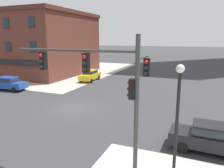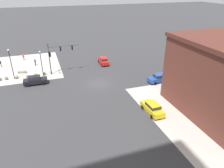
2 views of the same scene
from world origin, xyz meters
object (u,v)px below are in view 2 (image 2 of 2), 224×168
at_px(pedestrian_near_bench, 1,63).
at_px(bollard_sphere_curb_d, 17,77).
at_px(bollard_sphere_curb_a, 44,74).
at_px(car_main_southbound_near, 103,60).
at_px(bollard_sphere_curb_e, 6,78).
at_px(street_lamp_corner_near, 41,61).
at_px(bollard_sphere_curb_c, 27,76).
at_px(car_cross_westbound, 35,80).
at_px(traffic_signal_main, 55,55).
at_px(pedestrian_walking_east, 35,62).
at_px(car_main_northbound_near, 152,108).
at_px(car_cross_eastbound, 224,68).
at_px(bollard_sphere_curb_f, 0,79).
at_px(car_main_southbound_far, 159,78).
at_px(bollard_sphere_curb_b, 35,75).
at_px(pedestrian_at_curb, 23,57).
at_px(street_lamp_mid_sidewalk, 11,61).
at_px(bench_near_signal, 22,72).

bearing_deg(pedestrian_near_bench, bollard_sphere_curb_d, 114.29).
bearing_deg(bollard_sphere_curb_a, car_main_southbound_near, -170.46).
xyz_separation_m(bollard_sphere_curb_e, street_lamp_corner_near, (-7.20, 0.53, 3.08)).
height_order(bollard_sphere_curb_c, car_cross_westbound, car_cross_westbound).
height_order(bollard_sphere_curb_d, car_cross_westbound, car_cross_westbound).
bearing_deg(pedestrian_near_bench, traffic_signal_main, 144.41).
height_order(bollard_sphere_curb_c, street_lamp_corner_near, street_lamp_corner_near).
relative_size(bollard_sphere_curb_d, car_cross_westbound, 0.15).
distance_m(bollard_sphere_curb_a, bollard_sphere_curb_e, 7.42).
xyz_separation_m(traffic_signal_main, pedestrian_walking_east, (4.34, -6.80, -3.26)).
height_order(pedestrian_near_bench, car_main_northbound_near, car_main_northbound_near).
height_order(car_main_northbound_near, car_cross_westbound, same).
xyz_separation_m(bollard_sphere_curb_a, pedestrian_near_bench, (9.26, -8.30, 0.58)).
bearing_deg(car_cross_eastbound, bollard_sphere_curb_f, -13.44).
xyz_separation_m(bollard_sphere_curb_f, pedestrian_walking_east, (-6.95, -6.58, 0.67)).
distance_m(car_main_northbound_near, car_main_southbound_far, 11.46).
height_order(car_main_northbound_near, car_main_southbound_near, same).
xyz_separation_m(traffic_signal_main, bollard_sphere_curb_d, (8.16, -0.14, -3.93)).
xyz_separation_m(bollard_sphere_curb_b, car_main_northbound_near, (-16.39, 20.31, 0.58)).
distance_m(traffic_signal_main, pedestrian_at_curb, 14.22).
bearing_deg(pedestrian_near_bench, bollard_sphere_curb_f, 94.61).
bearing_deg(car_main_northbound_near, street_lamp_corner_near, -53.42).
xyz_separation_m(pedestrian_near_bench, street_lamp_mid_sidewalk, (-3.37, 8.40, 2.94)).
bearing_deg(car_main_southbound_near, bollard_sphere_curb_d, 7.23).
distance_m(bollard_sphere_curb_c, bollard_sphere_curb_e, 4.10).
xyz_separation_m(bollard_sphere_curb_c, bollard_sphere_curb_d, (2.12, -0.27, 0.00)).
height_order(street_lamp_mid_sidewalk, car_main_southbound_far, street_lamp_mid_sidewalk).
bearing_deg(pedestrian_near_bench, bollard_sphere_curb_a, 138.15).
bearing_deg(bollard_sphere_curb_b, pedestrian_at_curb, -77.44).
bearing_deg(car_cross_westbound, street_lamp_corner_near, -113.47).
relative_size(bollard_sphere_curb_d, street_lamp_mid_sidewalk, 0.11).
xyz_separation_m(traffic_signal_main, street_lamp_corner_near, (2.92, 0.21, -0.86)).
bearing_deg(car_main_southbound_far, bollard_sphere_curb_f, -20.38).
xyz_separation_m(street_lamp_mid_sidewalk, car_cross_eastbound, (-43.44, 10.96, -2.93)).
distance_m(bollard_sphere_curb_e, street_lamp_corner_near, 7.85).
xyz_separation_m(traffic_signal_main, street_lamp_mid_sidewalk, (8.59, -0.16, -0.42)).
xyz_separation_m(traffic_signal_main, car_main_southbound_far, (-18.58, 10.87, -3.35)).
xyz_separation_m(traffic_signal_main, car_cross_eastbound, (-34.85, 10.80, -3.35)).
relative_size(bollard_sphere_curb_f, pedestrian_near_bench, 0.42).
height_order(street_lamp_corner_near, car_main_southbound_near, street_lamp_corner_near).
distance_m(bollard_sphere_curb_d, street_lamp_corner_near, 6.09).
bearing_deg(bench_near_signal, bollard_sphere_curb_a, 149.21).
distance_m(bollard_sphere_curb_f, pedestrian_near_bench, 8.38).
height_order(bollard_sphere_curb_e, pedestrian_walking_east, pedestrian_walking_east).
xyz_separation_m(bollard_sphere_curb_c, pedestrian_at_curb, (1.04, -11.98, 0.56)).
bearing_deg(bollard_sphere_curb_e, pedestrian_walking_east, -131.71).
relative_size(pedestrian_near_bench, car_cross_eastbound, 0.36).
distance_m(bollard_sphere_curb_f, car_cross_eastbound, 47.44).
xyz_separation_m(bollard_sphere_curb_d, pedestrian_walking_east, (-3.82, -6.66, 0.67)).
bearing_deg(pedestrian_at_curb, bollard_sphere_curb_b, 102.56).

